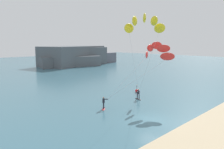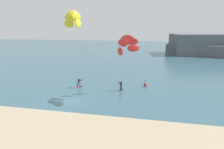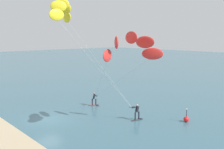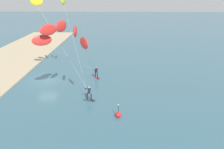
# 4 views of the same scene
# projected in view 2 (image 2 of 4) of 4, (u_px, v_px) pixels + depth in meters

# --- Properties ---
(ground_plane) EXTENTS (240.00, 240.00, 0.00)m
(ground_plane) POSITION_uv_depth(u_px,v_px,m) (68.00, 102.00, 28.56)
(ground_plane) COLOR #386070
(sand_strip) EXTENTS (80.00, 11.87, 0.16)m
(sand_strip) POSITION_uv_depth(u_px,v_px,m) (25.00, 136.00, 19.43)
(sand_strip) COLOR tan
(sand_strip) RESTS_ON ground
(kitesurfer_nearshore) EXTENTS (7.94, 7.95, 12.21)m
(kitesurfer_nearshore) POSITION_uv_depth(u_px,v_px,m) (76.00, 23.00, 27.67)
(kitesurfer_nearshore) COLOR #333338
(kitesurfer_nearshore) RESTS_ON ground
(kitesurfer_mid_water) EXTENTS (10.82, 6.25, 8.97)m
(kitesurfer_mid_water) POSITION_uv_depth(u_px,v_px,m) (125.00, 46.00, 29.59)
(kitesurfer_mid_water) COLOR red
(kitesurfer_mid_water) RESTS_ON ground
(marker_buoy) EXTENTS (0.56, 0.56, 1.38)m
(marker_buoy) POSITION_uv_depth(u_px,v_px,m) (145.00, 85.00, 35.85)
(marker_buoy) COLOR red
(marker_buoy) RESTS_ON ground
(distant_headland) EXTENTS (35.43, 20.67, 7.31)m
(distant_headland) POSITION_uv_depth(u_px,v_px,m) (215.00, 46.00, 75.64)
(distant_headland) COLOR #565B60
(distant_headland) RESTS_ON ground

